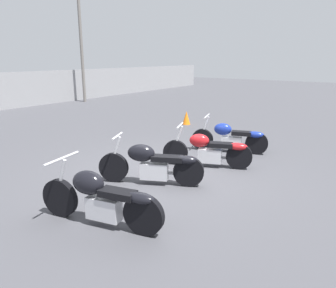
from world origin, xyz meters
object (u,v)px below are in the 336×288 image
motorcycle_slot_0 (101,198)px  traffic_cone_near (186,118)px  light_pole_left (79,9)px  motorcycle_slot_3 (231,138)px  motorcycle_slot_1 (152,164)px  motorcycle_slot_2 (209,150)px

motorcycle_slot_0 → traffic_cone_near: (7.08, 2.95, -0.19)m
light_pole_left → traffic_cone_near: size_ratio=17.26×
motorcycle_slot_0 → motorcycle_slot_3: 4.64m
motorcycle_slot_1 → traffic_cone_near: 5.95m
motorcycle_slot_1 → motorcycle_slot_2: 1.61m
motorcycle_slot_2 → motorcycle_slot_3: motorcycle_slot_2 is taller
motorcycle_slot_2 → traffic_cone_near: (3.81, 2.97, -0.15)m
light_pole_left → motorcycle_slot_1: size_ratio=4.31×
motorcycle_slot_1 → traffic_cone_near: motorcycle_slot_1 is taller
light_pole_left → motorcycle_slot_3: size_ratio=4.35×
motorcycle_slot_0 → motorcycle_slot_2: size_ratio=1.06×
motorcycle_slot_2 → motorcycle_slot_0: bearing=157.9°
motorcycle_slot_1 → motorcycle_slot_2: size_ratio=1.01×
light_pole_left → motorcycle_slot_0: 14.94m
motorcycle_slot_0 → traffic_cone_near: bearing=10.5°
light_pole_left → traffic_cone_near: bearing=-105.0°
motorcycle_slot_2 → light_pole_left: bearing=39.8°
light_pole_left → motorcycle_slot_2: (-5.94, -10.94, -4.43)m
motorcycle_slot_0 → motorcycle_slot_2: (3.27, -0.02, -0.04)m
light_pole_left → motorcycle_slot_0: size_ratio=4.08×
motorcycle_slot_1 → motorcycle_slot_3: 2.94m
motorcycle_slot_1 → motorcycle_slot_2: motorcycle_slot_1 is taller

